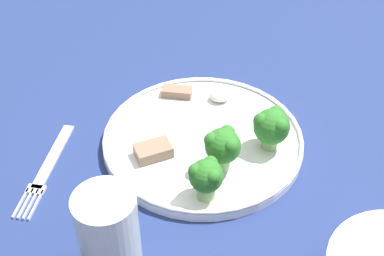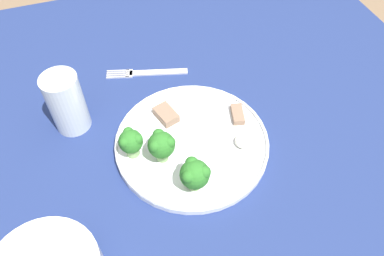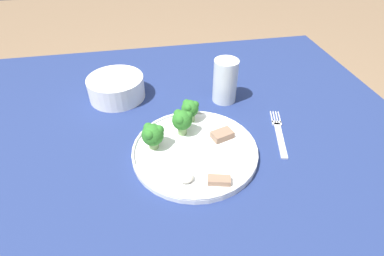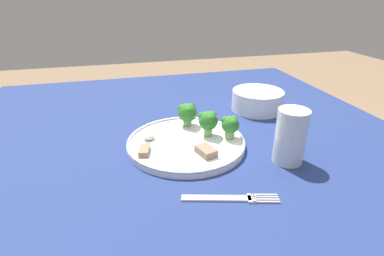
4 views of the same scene
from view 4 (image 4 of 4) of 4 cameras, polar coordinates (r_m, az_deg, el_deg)
name	(u,v)px [view 4 (image 4 of 4)]	position (r m, az deg, el deg)	size (l,w,h in m)	color
table	(185,167)	(0.80, -1.27, -7.41)	(1.21, 1.16, 0.72)	navy
dinner_plate	(186,143)	(0.72, -1.14, -2.80)	(0.28, 0.28, 0.02)	white
fork	(230,198)	(0.56, 7.19, -13.15)	(0.06, 0.17, 0.00)	silver
cream_bowl	(257,101)	(0.95, 12.33, 5.07)	(0.16, 0.16, 0.06)	white
drinking_glass	(290,139)	(0.67, 18.17, -2.04)	(0.07, 0.07, 0.12)	silver
broccoli_floret_near_rim_left	(230,125)	(0.73, 7.30, 0.59)	(0.04, 0.04, 0.06)	#7FA866
broccoli_floret_center_left	(187,112)	(0.79, -0.89, 2.97)	(0.05, 0.05, 0.06)	#7FA866
broccoli_floret_back_left	(208,121)	(0.73, 3.12, 1.39)	(0.05, 0.05, 0.06)	#7FA866
meat_slice_front_slice	(144,150)	(0.68, -9.07, -4.21)	(0.05, 0.03, 0.01)	#846651
meat_slice_middle_slice	(206,151)	(0.66, 2.69, -4.42)	(0.06, 0.04, 0.02)	#846651
sauce_dollop	(149,136)	(0.73, -8.27, -1.51)	(0.03, 0.03, 0.02)	silver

